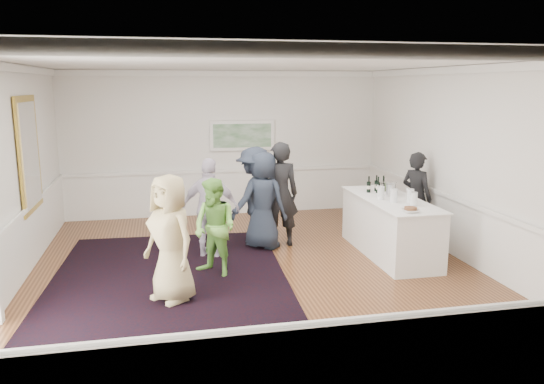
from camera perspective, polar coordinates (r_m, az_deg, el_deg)
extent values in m
plane|color=brown|center=(8.38, -1.66, -8.72)|extent=(8.00, 8.00, 0.00)
cube|color=white|center=(7.87, -1.80, 13.73)|extent=(7.00, 8.00, 0.02)
cube|color=white|center=(8.12, -26.82, 1.09)|extent=(0.02, 8.00, 3.20)
cube|color=white|center=(9.24, 20.17, 2.74)|extent=(0.02, 8.00, 3.20)
cube|color=white|center=(11.89, -5.17, 5.19)|extent=(7.00, 0.02, 3.20)
cube|color=white|center=(4.19, 8.09, -6.56)|extent=(7.00, 0.02, 3.20)
cube|color=gold|center=(9.34, -24.68, 3.72)|extent=(0.04, 1.25, 1.85)
cube|color=white|center=(9.33, -24.53, 3.73)|extent=(0.01, 1.05, 1.65)
cube|color=white|center=(11.88, -3.23, 6.09)|extent=(1.44, 0.05, 0.66)
cube|color=#25632A|center=(11.84, -3.20, 6.07)|extent=(1.30, 0.01, 0.52)
cube|color=black|center=(8.30, -10.97, -9.05)|extent=(3.73, 4.77, 0.02)
cube|color=white|center=(9.36, 12.55, -3.70)|extent=(0.86, 2.38, 0.97)
cube|color=white|center=(9.25, 12.68, -0.76)|extent=(0.92, 2.44, 0.02)
imported|color=black|center=(10.14, 15.26, -0.56)|extent=(0.64, 0.74, 1.70)
imported|color=tan|center=(7.22, -10.90, -4.95)|extent=(0.96, 1.02, 1.75)
imported|color=#71B749|center=(8.12, -6.16, -3.84)|extent=(0.92, 0.93, 1.51)
imported|color=#B9ADC2|center=(8.99, -6.63, -1.73)|extent=(1.08, 0.74, 1.70)
imported|color=#1E2533|center=(9.58, -1.84, -0.51)|extent=(1.32, 1.26, 1.81)
imported|color=black|center=(9.54, 0.81, -0.25)|extent=(0.72, 0.49, 1.90)
imported|color=#1E2533|center=(9.40, -0.92, -0.94)|extent=(0.99, 0.99, 1.74)
cylinder|color=#61A83C|center=(8.95, 12.97, -0.32)|extent=(0.12, 0.12, 0.24)
cylinder|color=#E34D42|center=(9.00, 14.66, -0.34)|extent=(0.12, 0.12, 0.24)
cylinder|color=#79B440|center=(9.12, 11.64, -0.04)|extent=(0.12, 0.12, 0.24)
cylinder|color=silver|center=(8.74, 14.99, -0.69)|extent=(0.12, 0.12, 0.24)
cylinder|color=silver|center=(9.47, 12.44, 0.31)|extent=(0.26, 0.26, 0.25)
imported|color=white|center=(8.32, 14.68, -1.91)|extent=(0.26, 0.26, 0.06)
cylinder|color=brown|center=(8.32, 14.68, -1.75)|extent=(0.19, 0.19, 0.04)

